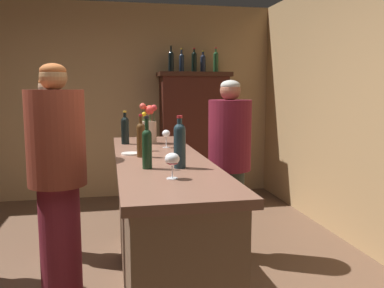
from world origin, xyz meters
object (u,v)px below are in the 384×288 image
display_cabinet (194,133)px  display_bottle_midright (203,62)px  bar_counter (161,225)px  display_bottle_right (216,61)px  wine_bottle_malbec (125,129)px  wine_glass_rear (166,134)px  wine_bottle_pinot (180,143)px  wine_glass_mid (172,160)px  patron_by_cabinet (58,175)px  patron_tall (52,159)px  display_bottle_midleft (182,62)px  wine_bottle_chardonnay (147,146)px  wine_glass_spare (141,129)px  wine_bottle_merlot (141,138)px  bartender (229,163)px  display_bottle_center (194,61)px  wine_glass_front (146,137)px  cheese_plate (131,154)px  display_bottle_left (171,61)px  flower_arrangement (149,126)px

display_cabinet → display_bottle_midright: size_ratio=6.00×
bar_counter → display_bottle_right: bearing=67.2°
wine_bottle_malbec → wine_glass_rear: wine_bottle_malbec is taller
wine_bottle_pinot → wine_glass_mid: wine_bottle_pinot is taller
patron_by_cabinet → patron_tall: patron_by_cabinet is taller
wine_glass_mid → display_bottle_midleft: 3.49m
display_cabinet → wine_bottle_chardonnay: display_cabinet is taller
wine_glass_mid → display_bottle_right: 3.61m
wine_bottle_malbec → wine_glass_spare: bearing=58.1°
wine_bottle_malbec → wine_glass_mid: bearing=-82.5°
wine_glass_mid → display_bottle_right: bearing=71.5°
wine_bottle_pinot → wine_bottle_merlot: bearing=113.8°
patron_by_cabinet → patron_tall: 0.85m
wine_bottle_pinot → bartender: 1.19m
patron_by_cabinet → display_bottle_center: bearing=80.4°
wine_bottle_chardonnay → wine_glass_spare: bearing=86.9°
wine_glass_rear → display_cabinet: bearing=72.6°
wine_glass_front → display_bottle_midleft: 2.52m
wine_glass_front → display_bottle_right: (1.17, 2.31, 0.75)m
cheese_plate → wine_glass_mid: bearing=-78.6°
display_bottle_midright → patron_tall: display_bottle_midright is taller
wine_glass_spare → display_bottle_midright: size_ratio=0.52×
display_cabinet → display_bottle_midleft: 0.98m
wine_glass_front → patron_by_cabinet: 0.73m
display_bottle_left → wine_glass_front: bearing=-103.4°
wine_glass_rear → display_bottle_midleft: size_ratio=0.47×
wine_bottle_pinot → wine_bottle_chardonnay: wine_bottle_pinot is taller
display_cabinet → wine_bottle_malbec: size_ratio=5.90×
cheese_plate → patron_tall: patron_tall is taller
wine_glass_front → patron_tall: bearing=144.2°
display_bottle_right → display_cabinet: bearing=180.0°
display_bottle_right → patron_by_cabinet: size_ratio=0.20×
display_bottle_midright → wine_glass_front: bearing=-113.2°
wine_bottle_pinot → display_bottle_right: bearing=71.4°
flower_arrangement → bar_counter: bearing=-89.3°
wine_glass_spare → bar_counter: bearing=-86.8°
wine_bottle_chardonnay → bartender: size_ratio=0.20×
patron_tall → bartender: (1.54, -0.34, -0.03)m
wine_glass_rear → display_bottle_center: size_ratio=0.46×
display_cabinet → wine_glass_rear: 2.28m
flower_arrangement → bartender: size_ratio=0.23×
display_bottle_left → bar_counter: bearing=-100.4°
wine_glass_mid → wine_glass_rear: 1.19m
display_cabinet → display_bottle_midleft: size_ratio=5.52×
display_cabinet → wine_glass_mid: 3.45m
wine_bottle_merlot → flower_arrangement: flower_arrangement is taller
display_bottle_midleft → wine_glass_front: bearing=-106.7°
wine_glass_rear → display_bottle_left: size_ratio=0.43×
wine_bottle_chardonnay → wine_bottle_malbec: (-0.09, 1.16, -0.00)m
display_bottle_left → bartender: 2.33m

